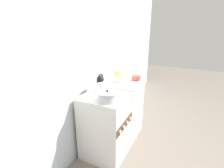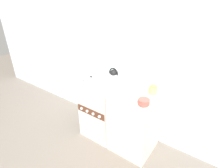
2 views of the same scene
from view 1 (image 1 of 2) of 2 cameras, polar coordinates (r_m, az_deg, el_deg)
ground_plane at (r=2.67m, az=3.83°, el=-23.39°), size 12.00×12.00×0.00m
wall_back at (r=2.35m, az=-10.38°, el=5.23°), size 7.00×0.06×2.50m
stove at (r=2.48m, az=-2.29°, el=-13.65°), size 0.54×0.60×0.91m
counter at (r=2.94m, az=3.17°, el=-7.96°), size 0.60×0.57×0.93m
kettle at (r=2.39m, az=-3.79°, el=-0.18°), size 0.23×0.19×0.25m
cooking_pot at (r=2.10m, az=-1.53°, el=-4.07°), size 0.25×0.25×0.15m
enamel_bowl at (r=2.86m, az=7.94°, el=2.14°), size 0.14×0.14×0.08m
small_ceramic_bowl at (r=2.78m, az=1.62°, el=1.45°), size 0.13×0.13×0.05m
storage_jar at (r=2.95m, az=1.84°, el=3.10°), size 0.11×0.11×0.12m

